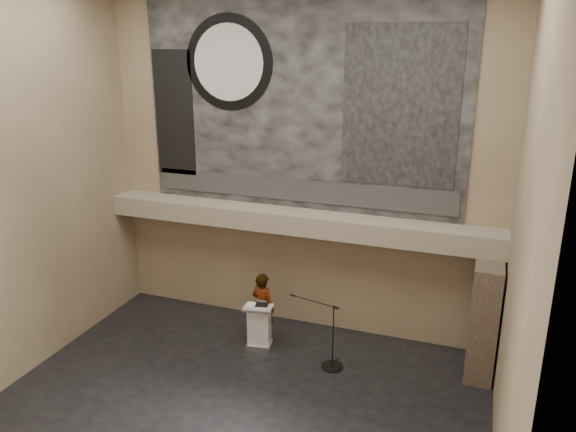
% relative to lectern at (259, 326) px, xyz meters
% --- Properties ---
extents(floor, '(10.00, 10.00, 0.00)m').
position_rel_lectern_xyz_m(floor, '(0.48, -2.45, -0.55)').
color(floor, black).
rests_on(floor, ground).
extents(wall_back, '(10.00, 0.02, 8.50)m').
position_rel_lectern_xyz_m(wall_back, '(0.48, 1.55, 3.70)').
color(wall_back, '#7F6D51').
rests_on(wall_back, floor).
extents(wall_front, '(10.00, 0.02, 8.50)m').
position_rel_lectern_xyz_m(wall_front, '(0.48, -6.45, 3.70)').
color(wall_front, '#7F6D51').
rests_on(wall_front, floor).
extents(wall_left, '(0.02, 8.00, 8.50)m').
position_rel_lectern_xyz_m(wall_left, '(-4.52, -2.45, 3.70)').
color(wall_left, '#7F6D51').
rests_on(wall_left, floor).
extents(wall_right, '(0.02, 8.00, 8.50)m').
position_rel_lectern_xyz_m(wall_right, '(5.48, -2.45, 3.70)').
color(wall_right, '#7F6D51').
rests_on(wall_right, floor).
extents(soffit, '(10.00, 0.80, 0.50)m').
position_rel_lectern_xyz_m(soffit, '(0.48, 1.15, 2.40)').
color(soffit, gray).
rests_on(soffit, wall_back).
extents(sprinkler_left, '(0.04, 0.04, 0.06)m').
position_rel_lectern_xyz_m(sprinkler_left, '(-1.12, 1.10, 2.12)').
color(sprinkler_left, '#B2893D').
rests_on(sprinkler_left, soffit).
extents(sprinkler_right, '(0.04, 0.04, 0.06)m').
position_rel_lectern_xyz_m(sprinkler_right, '(2.38, 1.10, 2.12)').
color(sprinkler_right, '#B2893D').
rests_on(sprinkler_right, soffit).
extents(banner, '(8.00, 0.05, 5.00)m').
position_rel_lectern_xyz_m(banner, '(0.48, 1.52, 5.15)').
color(banner, black).
rests_on(banner, wall_back).
extents(banner_text_strip, '(7.76, 0.02, 0.55)m').
position_rel_lectern_xyz_m(banner_text_strip, '(0.48, 1.48, 3.10)').
color(banner_text_strip, '#2D2D2D').
rests_on(banner_text_strip, banner).
extents(banner_clock_rim, '(2.30, 0.02, 2.30)m').
position_rel_lectern_xyz_m(banner_clock_rim, '(-1.32, 1.48, 6.15)').
color(banner_clock_rim, black).
rests_on(banner_clock_rim, banner).
extents(banner_clock_face, '(1.84, 0.02, 1.84)m').
position_rel_lectern_xyz_m(banner_clock_face, '(-1.32, 1.46, 6.15)').
color(banner_clock_face, silver).
rests_on(banner_clock_face, banner).
extents(banner_building_print, '(2.60, 0.02, 3.60)m').
position_rel_lectern_xyz_m(banner_building_print, '(2.88, 1.48, 5.25)').
color(banner_building_print, black).
rests_on(banner_building_print, banner).
extents(banner_brick_print, '(1.10, 0.02, 3.20)m').
position_rel_lectern_xyz_m(banner_brick_print, '(-2.92, 1.48, 4.85)').
color(banner_brick_print, black).
rests_on(banner_brick_print, banner).
extents(stone_pier, '(0.60, 1.40, 2.70)m').
position_rel_lectern_xyz_m(stone_pier, '(5.13, 0.70, 0.80)').
color(stone_pier, '#423428').
rests_on(stone_pier, floor).
extents(lectern, '(0.75, 0.59, 1.13)m').
position_rel_lectern_xyz_m(lectern, '(0.00, 0.00, 0.00)').
color(lectern, silver).
rests_on(lectern, floor).
extents(binder, '(0.34, 0.29, 0.04)m').
position_rel_lectern_xyz_m(binder, '(0.07, 0.01, 0.56)').
color(binder, black).
rests_on(binder, lectern).
extents(papers, '(0.28, 0.35, 0.00)m').
position_rel_lectern_xyz_m(papers, '(-0.17, -0.04, 0.55)').
color(papers, white).
rests_on(papers, lectern).
extents(speaker_person, '(0.74, 0.59, 1.80)m').
position_rel_lectern_xyz_m(speaker_person, '(-0.03, 0.32, 0.34)').
color(speaker_person, silver).
rests_on(speaker_person, floor).
extents(mic_stand, '(1.38, 0.53, 1.58)m').
position_rel_lectern_xyz_m(mic_stand, '(1.91, -0.29, -0.32)').
color(mic_stand, black).
rests_on(mic_stand, floor).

